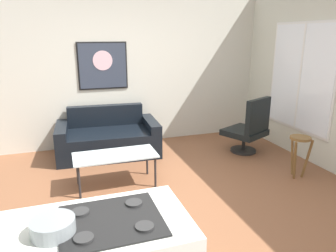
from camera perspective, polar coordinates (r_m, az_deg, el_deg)
name	(u,v)px	position (r m, az deg, el deg)	size (l,w,h in m)	color
ground	(167,204)	(3.99, -0.14, -13.87)	(6.40, 6.40, 0.04)	brown
back_wall	(124,68)	(5.84, -7.86, 10.32)	(6.40, 0.05, 2.80)	beige
right_wall	(333,76)	(5.19, 27.58, 7.97)	(0.05, 6.40, 2.80)	beige
couch	(108,139)	(5.49, -10.74, -2.30)	(1.72, 1.02, 0.78)	black
coffee_table	(115,157)	(4.28, -9.50, -5.54)	(1.09, 0.51, 0.45)	silver
armchair	(249,128)	(5.55, 14.45, -0.38)	(0.82, 0.81, 0.98)	black
bar_stool	(299,147)	(4.83, 22.63, -3.50)	(0.33, 0.33, 0.61)	brown
mixing_bowl	(53,227)	(1.96, -20.03, -16.79)	(0.25, 0.25, 0.09)	gray
wall_painting	(103,66)	(5.73, -11.68, 10.61)	(0.86, 0.03, 0.82)	black
window	(301,77)	(5.61, 22.81, 8.08)	(0.03, 1.46, 1.74)	silver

